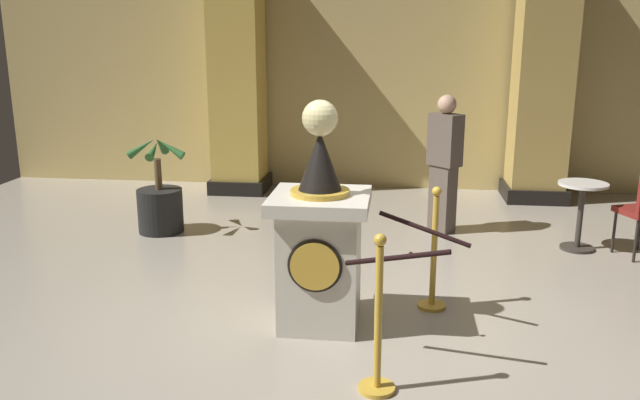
% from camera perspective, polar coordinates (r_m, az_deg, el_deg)
% --- Properties ---
extents(ground_plane, '(11.77, 11.77, 0.00)m').
position_cam_1_polar(ground_plane, '(5.17, 4.20, -11.22)').
color(ground_plane, '#9E9384').
extents(back_wall, '(11.77, 0.16, 3.56)m').
position_cam_1_polar(back_wall, '(9.68, 5.92, 11.58)').
color(back_wall, tan).
rests_on(back_wall, ground_plane).
extents(pedestal_clock, '(0.75, 0.75, 1.77)m').
position_cam_1_polar(pedestal_clock, '(4.99, -0.01, -3.70)').
color(pedestal_clock, beige).
rests_on(pedestal_clock, ground_plane).
extents(stanchion_near, '(0.24, 0.24, 1.06)m').
position_cam_1_polar(stanchion_near, '(4.19, 5.13, -11.99)').
color(stanchion_near, gold).
rests_on(stanchion_near, ground_plane).
extents(stanchion_far, '(0.24, 0.24, 1.05)m').
position_cam_1_polar(stanchion_far, '(5.47, 9.98, -5.79)').
color(stanchion_far, gold).
rests_on(stanchion_far, ground_plane).
extents(velvet_rope, '(0.91, 0.93, 0.22)m').
position_cam_1_polar(velvet_rope, '(4.67, 8.07, -3.75)').
color(velvet_rope, black).
extents(column_left, '(0.83, 0.83, 3.42)m').
position_cam_1_polar(column_left, '(9.43, -7.30, 10.96)').
color(column_left, black).
rests_on(column_left, ground_plane).
extents(column_right, '(0.86, 0.86, 3.42)m').
position_cam_1_polar(column_right, '(9.34, 19.06, 10.28)').
color(column_right, black).
rests_on(column_right, ground_plane).
extents(potted_palm_left, '(0.69, 0.69, 1.13)m').
position_cam_1_polar(potted_palm_left, '(7.72, -13.95, -0.39)').
color(potted_palm_left, black).
rests_on(potted_palm_left, ground_plane).
extents(bystander_guest, '(0.41, 0.41, 1.59)m').
position_cam_1_polar(bystander_guest, '(7.53, 10.92, 3.41)').
color(bystander_guest, brown).
rests_on(bystander_guest, ground_plane).
extents(cafe_table, '(0.51, 0.51, 0.73)m').
position_cam_1_polar(cafe_table, '(7.36, 22.05, -0.62)').
color(cafe_table, '#332D28').
rests_on(cafe_table, ground_plane).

